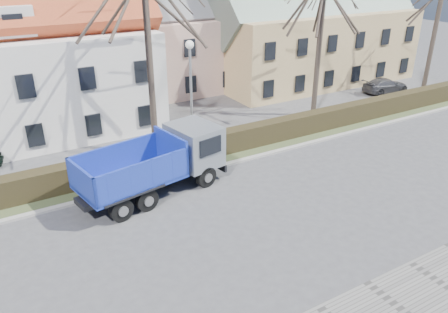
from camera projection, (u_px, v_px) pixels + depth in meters
ground at (267, 206)px, 20.00m from camera, size 120.00×120.00×0.00m
curb_far at (218, 166)px, 23.58m from camera, size 80.00×0.30×0.12m
grass_strip at (204, 156)px, 24.84m from camera, size 80.00×3.00×0.10m
hedge at (206, 147)px, 24.43m from camera, size 60.00×0.90×1.30m
building_pink at (168, 41)px, 35.81m from camera, size 10.80×8.80×8.00m
building_yellow at (306, 31)px, 38.81m from camera, size 18.80×10.80×8.50m
tree_1 at (148, 41)px, 23.08m from camera, size 9.20×9.20×12.65m
tree_2 at (320, 37)px, 28.89m from camera, size 8.00×8.00×11.00m
tree_3 at (436, 27)px, 34.46m from camera, size 7.60×7.60×10.45m
dump_truck at (148, 167)px, 20.33m from camera, size 7.82×4.11×2.97m
streetlight at (191, 99)px, 23.98m from camera, size 0.51×0.51×6.50m
cart_frame at (178, 174)px, 22.16m from camera, size 0.79×0.55×0.66m
parked_car_b at (386, 85)px, 36.11m from camera, size 4.19×2.11×1.17m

